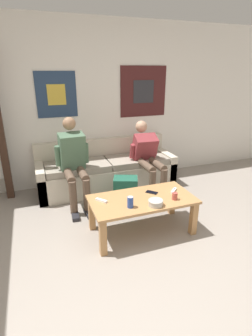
{
  "coord_description": "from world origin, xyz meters",
  "views": [
    {
      "loc": [
        -0.92,
        -1.47,
        1.82
      ],
      "look_at": [
        0.16,
        1.48,
        0.63
      ],
      "focal_mm": 28.0,
      "sensor_mm": 36.0,
      "label": 1
    }
  ],
  "objects": [
    {
      "name": "game_controller_near_left",
      "position": [
        0.6,
        1.01,
        0.45
      ],
      "size": [
        0.13,
        0.12,
        0.03
      ],
      "color": "white",
      "rests_on": "coffee_table"
    },
    {
      "name": "coffee_table",
      "position": [
        0.17,
        0.98,
        0.36
      ],
      "size": [
        1.19,
        0.61,
        0.44
      ],
      "color": "#B27F4C",
      "rests_on": "ground_plane"
    },
    {
      "name": "ground_plane",
      "position": [
        0.0,
        0.0,
        0.0
      ],
      "size": [
        18.0,
        18.0,
        0.0
      ],
      "primitive_type": "plane",
      "color": "gray"
    },
    {
      "name": "wall_back",
      "position": [
        0.0,
        2.71,
        1.28
      ],
      "size": [
        10.0,
        0.07,
        2.55
      ],
      "color": "white",
      "rests_on": "ground_plane"
    },
    {
      "name": "person_seated_adult",
      "position": [
        -0.43,
        1.98,
        0.65
      ],
      "size": [
        0.47,
        0.81,
        1.21
      ],
      "color": "brown",
      "rests_on": "ground_plane"
    },
    {
      "name": "ceramic_bowl",
      "position": [
        0.24,
        0.77,
        0.48
      ],
      "size": [
        0.16,
        0.16,
        0.07
      ],
      "color": "#B7B2A8",
      "rests_on": "coffee_table"
    },
    {
      "name": "couch",
      "position": [
        0.14,
        2.35,
        0.27
      ],
      "size": [
        2.17,
        0.71,
        0.75
      ],
      "color": "beige",
      "rests_on": "ground_plane"
    },
    {
      "name": "drink_can_blue",
      "position": [
        -0.03,
        0.83,
        0.5
      ],
      "size": [
        0.07,
        0.07,
        0.12
      ],
      "color": "#28479E",
      "rests_on": "coffee_table"
    },
    {
      "name": "pillar_candle",
      "position": [
        0.51,
        0.83,
        0.48
      ],
      "size": [
        0.06,
        0.06,
        0.1
      ],
      "color": "#B24C42",
      "rests_on": "coffee_table"
    },
    {
      "name": "backpack",
      "position": [
        0.2,
        1.62,
        0.2
      ],
      "size": [
        0.39,
        0.35,
        0.43
      ],
      "color": "#1E5642",
      "rests_on": "ground_plane"
    },
    {
      "name": "game_controller_near_right",
      "position": [
        -0.28,
        1.07,
        0.45
      ],
      "size": [
        0.12,
        0.13,
        0.03
      ],
      "color": "white",
      "rests_on": "coffee_table"
    },
    {
      "name": "cell_phone",
      "position": [
        0.34,
        1.07,
        0.44
      ],
      "size": [
        0.14,
        0.14,
        0.01
      ],
      "color": "black",
      "rests_on": "coffee_table"
    },
    {
      "name": "person_seated_teen",
      "position": [
        0.7,
        1.99,
        0.58
      ],
      "size": [
        0.47,
        0.93,
        1.07
      ],
      "color": "brown",
      "rests_on": "ground_plane"
    }
  ]
}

